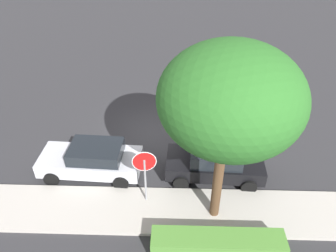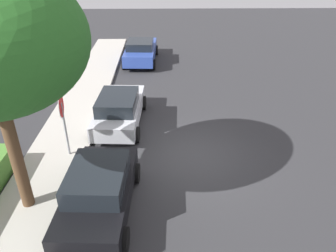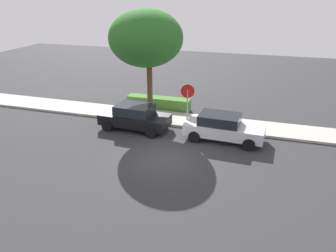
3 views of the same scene
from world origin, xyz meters
The scene contains 7 objects.
ground_plane centered at (0.00, 0.00, 0.00)m, with size 60.00×60.00×0.00m, color #2D2D30.
sidewalk_curb centered at (0.00, 4.93, 0.07)m, with size 32.00×2.21×0.14m, color #B2ADA3.
stop_sign centered at (-0.04, 4.45, 1.78)m, with size 0.89×0.12×2.55m.
parked_car_silver centered at (2.37, 2.85, 0.75)m, with size 4.32×2.12×1.45m.
parked_car_black centered at (-2.80, 2.87, 0.76)m, with size 4.10×2.14×1.49m.
street_tree_near_corner centered at (-2.74, 4.85, 4.99)m, with size 4.42×4.42×6.71m.
front_yard_hedge centered at (-2.60, 6.61, 0.42)m, with size 4.40×0.85×0.84m.
Camera 3 is at (4.34, -13.66, 7.61)m, focal length 35.00 mm.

